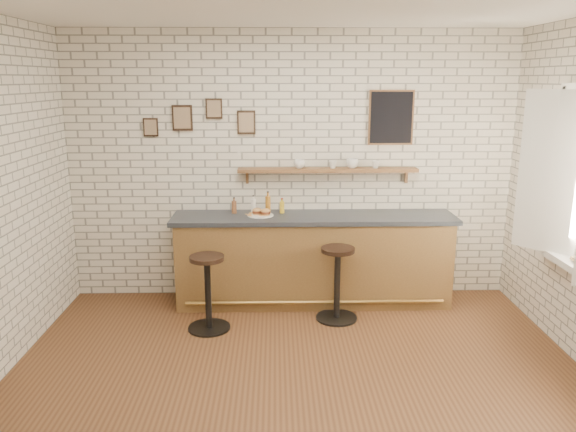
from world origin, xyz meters
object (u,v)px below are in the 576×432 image
object	(u,v)px
shelf_cup_d	(376,164)
bitters_bottle_amber	(268,204)
sandwich_plate	(260,215)
condiment_bottle_yellow	(282,207)
shelf_cup_a	(299,164)
bar_counter	(313,259)
shelf_cup_c	(352,163)
ciabatta_sandwich	(261,212)
bitters_bottle_brown	(234,207)
bitters_bottle_white	(253,206)
bar_stool_left	(208,290)
bar_stool_right	(337,281)
shelf_cup_b	(333,164)

from	to	relation	value
shelf_cup_d	bitters_bottle_amber	bearing A→B (deg)	-177.55
sandwich_plate	condiment_bottle_yellow	xyz separation A→B (m)	(0.24, 0.13, 0.06)
bitters_bottle_amber	shelf_cup_a	xyz separation A→B (m)	(0.35, 0.08, 0.44)
bar_counter	shelf_cup_c	world-z (taller)	shelf_cup_c
bar_counter	ciabatta_sandwich	xyz separation A→B (m)	(-0.58, -0.00, 0.55)
shelf_cup_a	bitters_bottle_brown	bearing A→B (deg)	166.95
sandwich_plate	bitters_bottle_white	bearing A→B (deg)	122.14
bar_stool_left	bitters_bottle_brown	bearing A→B (deg)	74.93
ciabatta_sandwich	bitters_bottle_brown	world-z (taller)	bitters_bottle_brown
bitters_bottle_brown	shelf_cup_c	bearing A→B (deg)	3.38
ciabatta_sandwich	shelf_cup_c	world-z (taller)	shelf_cup_c
sandwich_plate	bitters_bottle_white	world-z (taller)	bitters_bottle_white
bitters_bottle_white	bar_stool_right	xyz separation A→B (m)	(0.88, -0.60, -0.67)
bar_stool_right	bar_stool_left	bearing A→B (deg)	-170.76
bar_stool_left	shelf_cup_b	world-z (taller)	shelf_cup_b
condiment_bottle_yellow	bar_stool_left	bearing A→B (deg)	-132.70
bitters_bottle_white	bitters_bottle_amber	size ratio (longest dim) A/B	0.82
bitters_bottle_amber	condiment_bottle_yellow	bearing A→B (deg)	0.00
shelf_cup_a	shelf_cup_d	size ratio (longest dim) A/B	1.38
bar_counter	condiment_bottle_yellow	world-z (taller)	condiment_bottle_yellow
ciabatta_sandwich	condiment_bottle_yellow	bearing A→B (deg)	28.99
ciabatta_sandwich	bitters_bottle_white	world-z (taller)	bitters_bottle_white
shelf_cup_a	shelf_cup_c	world-z (taller)	shelf_cup_c
bar_stool_left	condiment_bottle_yellow	bearing A→B (deg)	47.30
condiment_bottle_yellow	shelf_cup_a	bearing A→B (deg)	21.67
bitters_bottle_amber	bar_stool_left	world-z (taller)	bitters_bottle_amber
bitters_bottle_amber	shelf_cup_c	size ratio (longest dim) A/B	1.82
bitters_bottle_brown	shelf_cup_b	bearing A→B (deg)	4.04
shelf_cup_d	bitters_bottle_white	bearing A→B (deg)	-177.98
bitters_bottle_brown	shelf_cup_d	size ratio (longest dim) A/B	2.04
bitters_bottle_white	shelf_cup_b	world-z (taller)	shelf_cup_b
bitters_bottle_amber	shelf_cup_a	world-z (taller)	shelf_cup_a
sandwich_plate	bar_stool_right	world-z (taller)	sandwich_plate
ciabatta_sandwich	bitters_bottle_brown	size ratio (longest dim) A/B	1.16
bar_stool_right	shelf_cup_b	distance (m)	1.31
bar_stool_right	shelf_cup_d	xyz separation A→B (m)	(0.48, 0.68, 1.12)
shelf_cup_a	shelf_cup_b	xyz separation A→B (m)	(0.37, 0.00, -0.01)
bar_stool_left	shelf_cup_b	xyz separation A→B (m)	(1.32, 0.89, 1.13)
bitters_bottle_amber	shelf_cup_a	size ratio (longest dim) A/B	2.01
shelf_cup_c	bar_counter	bearing A→B (deg)	138.86
shelf_cup_b	shelf_cup_c	distance (m)	0.22
bitters_bottle_white	bitters_bottle_amber	xyz separation A→B (m)	(0.16, -0.00, 0.02)
shelf_cup_c	shelf_cup_a	bearing A→B (deg)	114.07
bitters_bottle_amber	bar_stool_left	xyz separation A→B (m)	(-0.60, -0.81, -0.70)
bitters_bottle_white	condiment_bottle_yellow	world-z (taller)	bitters_bottle_white
bar_counter	ciabatta_sandwich	size ratio (longest dim) A/B	14.71
bar_stool_right	bitters_bottle_white	bearing A→B (deg)	145.81
bitters_bottle_amber	shelf_cup_b	distance (m)	0.85
bar_counter	shelf_cup_c	xyz separation A→B (m)	(0.43, 0.20, 1.05)
bitters_bottle_brown	bar_stool_left	distance (m)	1.08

